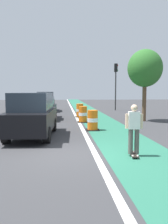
% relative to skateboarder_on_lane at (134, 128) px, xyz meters
% --- Properties ---
extents(ground_plane, '(100.00, 100.00, 0.00)m').
position_rel_skateboarder_on_lane_xyz_m(ground_plane, '(-2.11, 0.47, -0.91)').
color(ground_plane, '#38383A').
extents(bike_lane_strip, '(2.50, 80.00, 0.01)m').
position_rel_skateboarder_on_lane_xyz_m(bike_lane_strip, '(0.29, 12.47, -0.91)').
color(bike_lane_strip, '#286B51').
rests_on(bike_lane_strip, ground).
extents(lane_divider_stripe, '(0.20, 80.00, 0.01)m').
position_rel_skateboarder_on_lane_xyz_m(lane_divider_stripe, '(-1.21, 12.47, -0.91)').
color(lane_divider_stripe, silver).
rests_on(lane_divider_stripe, ground).
extents(skateboarder_on_lane, '(0.57, 0.82, 1.69)m').
position_rel_skateboarder_on_lane_xyz_m(skateboarder_on_lane, '(0.00, 0.00, 0.00)').
color(skateboarder_on_lane, black).
rests_on(skateboarder_on_lane, ground).
extents(parked_suv_nearest, '(2.10, 4.69, 2.04)m').
position_rel_skateboarder_on_lane_xyz_m(parked_suv_nearest, '(-3.69, 3.65, 0.12)').
color(parked_suv_nearest, black).
rests_on(parked_suv_nearest, ground).
extents(parked_sedan_second, '(2.01, 4.15, 1.70)m').
position_rel_skateboarder_on_lane_xyz_m(parked_sedan_second, '(-3.80, 10.49, -0.08)').
color(parked_sedan_second, black).
rests_on(parked_sedan_second, ground).
extents(parked_suv_third, '(2.03, 4.66, 2.04)m').
position_rel_skateboarder_on_lane_xyz_m(parked_suv_third, '(-4.11, 17.77, 0.12)').
color(parked_suv_third, black).
rests_on(parked_suv_third, ground).
extents(traffic_barrel_front, '(0.73, 0.73, 1.09)m').
position_rel_skateboarder_on_lane_xyz_m(traffic_barrel_front, '(-0.69, 5.16, -0.38)').
color(traffic_barrel_front, orange).
rests_on(traffic_barrel_front, ground).
extents(traffic_barrel_mid, '(0.73, 0.73, 1.09)m').
position_rel_skateboarder_on_lane_xyz_m(traffic_barrel_mid, '(-0.94, 8.39, -0.38)').
color(traffic_barrel_mid, orange).
rests_on(traffic_barrel_mid, ground).
extents(traffic_barrel_back, '(0.73, 0.73, 1.09)m').
position_rel_skateboarder_on_lane_xyz_m(traffic_barrel_back, '(-0.92, 11.61, -0.38)').
color(traffic_barrel_back, orange).
rests_on(traffic_barrel_back, ground).
extents(traffic_light_corner, '(0.41, 0.32, 5.10)m').
position_rel_skateboarder_on_lane_xyz_m(traffic_light_corner, '(3.50, 18.03, 2.59)').
color(traffic_light_corner, '#2D2D2D').
rests_on(traffic_light_corner, ground).
extents(street_tree_sidewalk, '(2.40, 2.40, 5.00)m').
position_rel_skateboarder_on_lane_xyz_m(street_tree_sidewalk, '(3.41, 8.66, 2.76)').
color(street_tree_sidewalk, brown).
rests_on(street_tree_sidewalk, ground).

